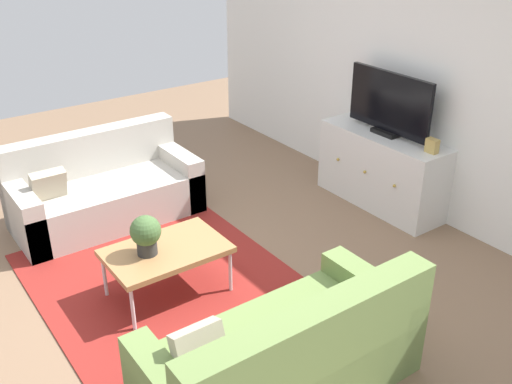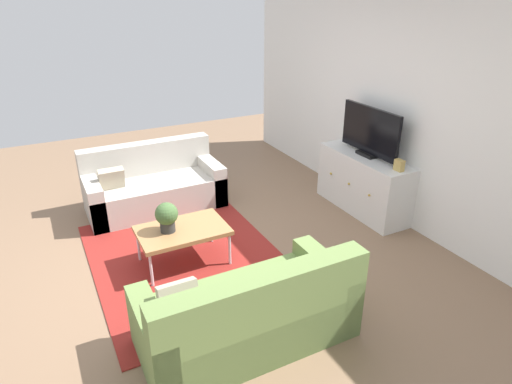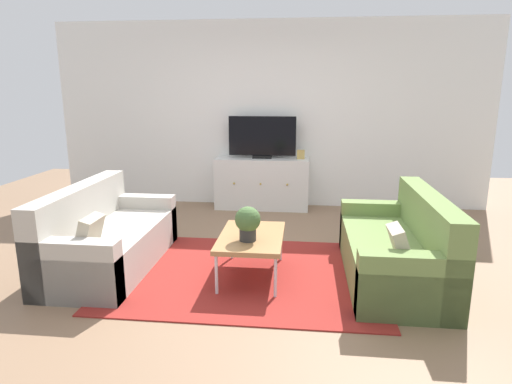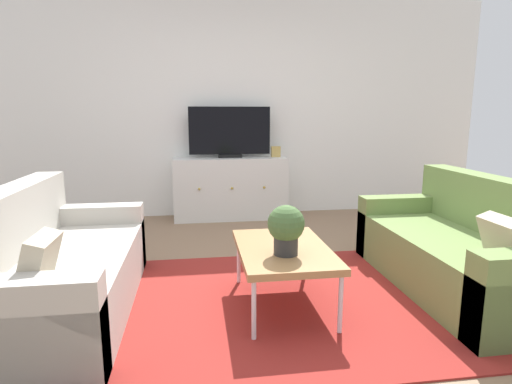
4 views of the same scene
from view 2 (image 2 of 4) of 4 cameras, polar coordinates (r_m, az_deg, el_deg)
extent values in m
plane|color=#84664C|center=(4.90, -7.19, -8.11)|extent=(10.00, 10.00, 0.00)
cube|color=white|center=(5.65, 17.37, 10.43)|extent=(6.40, 0.12, 2.70)
cube|color=maroon|center=(4.85, -8.87, -8.46)|extent=(2.50, 1.90, 0.01)
cube|color=#B2ADA3|center=(5.92, -12.82, -0.24)|extent=(0.81, 1.71, 0.40)
cube|color=#B2ADA3|center=(6.12, -13.76, 2.57)|extent=(0.20, 1.71, 0.81)
cube|color=#B2ADA3|center=(6.10, -5.96, 1.74)|extent=(0.81, 0.18, 0.55)
cube|color=#B2ADA3|center=(5.78, -20.19, -1.06)|extent=(0.81, 0.18, 0.55)
cube|color=#B2A58C|center=(5.66, -18.10, 1.50)|extent=(0.18, 0.30, 0.32)
cube|color=olive|center=(3.74, -1.24, -15.96)|extent=(0.81, 1.71, 0.40)
cube|color=olive|center=(3.40, 1.10, -16.33)|extent=(0.20, 1.71, 0.81)
cube|color=olive|center=(4.01, 8.83, -11.74)|extent=(0.81, 0.18, 0.55)
cube|color=olive|center=(3.51, -13.16, -18.42)|extent=(0.81, 0.18, 0.55)
cube|color=#B2A58C|center=(3.43, -9.83, -13.78)|extent=(0.20, 0.30, 0.32)
cube|color=#A37547|center=(4.60, -9.45, -4.90)|extent=(0.59, 0.90, 0.04)
cylinder|color=silver|center=(4.84, -14.88, -6.70)|extent=(0.03, 0.03, 0.37)
cylinder|color=silver|center=(4.42, -13.32, -9.81)|extent=(0.03, 0.03, 0.37)
cylinder|color=silver|center=(5.03, -5.77, -4.65)|extent=(0.03, 0.03, 0.37)
cylinder|color=silver|center=(4.62, -3.40, -7.40)|extent=(0.03, 0.03, 0.37)
cylinder|color=#2D2D2D|center=(4.55, -11.29, -4.35)|extent=(0.15, 0.15, 0.11)
sphere|color=#426033|center=(4.48, -11.44, -2.76)|extent=(0.23, 0.23, 0.23)
cube|color=silver|center=(5.83, 13.61, 1.12)|extent=(1.36, 0.44, 0.75)
sphere|color=#B79338|center=(5.95, 9.60, 2.36)|extent=(0.03, 0.03, 0.03)
sphere|color=#B79338|center=(5.68, 11.86, 1.04)|extent=(0.03, 0.03, 0.03)
sphere|color=#B79338|center=(5.41, 14.34, -0.40)|extent=(0.03, 0.03, 0.03)
cube|color=black|center=(5.70, 14.16, 4.78)|extent=(0.28, 0.16, 0.04)
cube|color=black|center=(5.61, 14.48, 7.68)|extent=(0.97, 0.04, 0.56)
cube|color=tan|center=(5.30, 17.95, 3.29)|extent=(0.11, 0.07, 0.13)
camera|label=1|loc=(0.64, -87.20, 13.89)|focal=41.36mm
camera|label=3|loc=(4.42, -63.26, -0.89)|focal=30.72mm
camera|label=4|loc=(4.83, -42.95, 1.50)|focal=29.32mm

